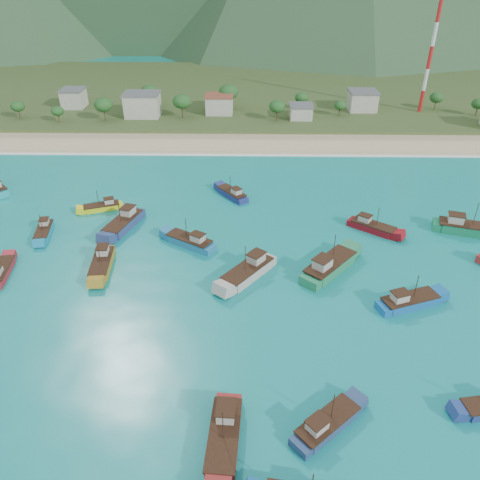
{
  "coord_description": "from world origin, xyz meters",
  "views": [
    {
      "loc": [
        2.89,
        -56.03,
        48.07
      ],
      "look_at": [
        1.6,
        18.0,
        3.0
      ],
      "focal_mm": 35.0,
      "sensor_mm": 36.0,
      "label": 1
    }
  ],
  "objects_px": {
    "boat_14": "(232,194)",
    "boat_29": "(224,437)",
    "boat_7": "(190,242)",
    "boat_15": "(103,207)",
    "boat_18": "(326,425)",
    "boat_0": "(248,272)",
    "boat_5": "(466,229)",
    "boat_2": "(372,228)",
    "boat_27": "(124,224)",
    "boat_26": "(44,232)",
    "boat_6": "(408,302)",
    "boat_23": "(1,272)",
    "boat_20": "(329,267)",
    "radio_tower": "(432,46)",
    "boat_11": "(102,264)"
  },
  "relations": [
    {
      "from": "boat_14",
      "to": "boat_29",
      "type": "distance_m",
      "value": 64.41
    },
    {
      "from": "boat_7",
      "to": "boat_14",
      "type": "distance_m",
      "value": 22.83
    },
    {
      "from": "boat_15",
      "to": "boat_18",
      "type": "xyz_separation_m",
      "value": [
        41.61,
        -55.49,
        0.13
      ]
    },
    {
      "from": "boat_0",
      "to": "boat_5",
      "type": "height_order",
      "value": "boat_5"
    },
    {
      "from": "boat_5",
      "to": "boat_14",
      "type": "height_order",
      "value": "boat_5"
    },
    {
      "from": "boat_2",
      "to": "boat_18",
      "type": "distance_m",
      "value": 49.88
    },
    {
      "from": "boat_0",
      "to": "boat_27",
      "type": "xyz_separation_m",
      "value": [
        -25.75,
        16.83,
        -0.01
      ]
    },
    {
      "from": "boat_7",
      "to": "boat_26",
      "type": "xyz_separation_m",
      "value": [
        -29.94,
        3.84,
        -0.19
      ]
    },
    {
      "from": "boat_0",
      "to": "boat_6",
      "type": "xyz_separation_m",
      "value": [
        25.63,
        -7.67,
        -0.17
      ]
    },
    {
      "from": "boat_18",
      "to": "boat_29",
      "type": "xyz_separation_m",
      "value": [
        -11.99,
        -1.9,
        0.16
      ]
    },
    {
      "from": "boat_0",
      "to": "boat_27",
      "type": "relative_size",
      "value": 0.94
    },
    {
      "from": "boat_7",
      "to": "boat_14",
      "type": "relative_size",
      "value": 1.15
    },
    {
      "from": "boat_6",
      "to": "boat_2",
      "type": "bearing_deg",
      "value": 160.84
    },
    {
      "from": "boat_6",
      "to": "boat_18",
      "type": "distance_m",
      "value": 28.35
    },
    {
      "from": "boat_0",
      "to": "boat_15",
      "type": "height_order",
      "value": "boat_0"
    },
    {
      "from": "boat_5",
      "to": "boat_27",
      "type": "distance_m",
      "value": 69.77
    },
    {
      "from": "boat_15",
      "to": "boat_26",
      "type": "distance_m",
      "value": 13.97
    },
    {
      "from": "boat_23",
      "to": "boat_26",
      "type": "xyz_separation_m",
      "value": [
        2.18,
        14.26,
        -0.03
      ]
    },
    {
      "from": "boat_20",
      "to": "radio_tower",
      "type": "bearing_deg",
      "value": 105.61
    },
    {
      "from": "boat_0",
      "to": "boat_27",
      "type": "distance_m",
      "value": 30.76
    },
    {
      "from": "boat_2",
      "to": "boat_14",
      "type": "relative_size",
      "value": 1.07
    },
    {
      "from": "boat_7",
      "to": "boat_18",
      "type": "bearing_deg",
      "value": -121.42
    },
    {
      "from": "boat_20",
      "to": "boat_27",
      "type": "relative_size",
      "value": 0.99
    },
    {
      "from": "boat_14",
      "to": "boat_27",
      "type": "height_order",
      "value": "boat_27"
    },
    {
      "from": "boat_14",
      "to": "boat_5",
      "type": "bearing_deg",
      "value": -55.13
    },
    {
      "from": "boat_18",
      "to": "boat_26",
      "type": "distance_m",
      "value": 67.49
    },
    {
      "from": "boat_18",
      "to": "boat_23",
      "type": "height_order",
      "value": "boat_18"
    },
    {
      "from": "boat_27",
      "to": "boat_20",
      "type": "bearing_deg",
      "value": 176.72
    },
    {
      "from": "boat_5",
      "to": "boat_15",
      "type": "distance_m",
      "value": 76.85
    },
    {
      "from": "boat_27",
      "to": "boat_5",
      "type": "bearing_deg",
      "value": -163.25
    },
    {
      "from": "boat_2",
      "to": "boat_23",
      "type": "relative_size",
      "value": 1.06
    },
    {
      "from": "boat_7",
      "to": "boat_20",
      "type": "relative_size",
      "value": 0.85
    },
    {
      "from": "boat_5",
      "to": "boat_20",
      "type": "height_order",
      "value": "boat_20"
    },
    {
      "from": "boat_18",
      "to": "boat_23",
      "type": "xyz_separation_m",
      "value": [
        -52.71,
        30.48,
        -0.09
      ]
    },
    {
      "from": "boat_6",
      "to": "boat_23",
      "type": "xyz_separation_m",
      "value": [
        -69.05,
        7.33,
        -0.16
      ]
    },
    {
      "from": "boat_20",
      "to": "boat_5",
      "type": "bearing_deg",
      "value": 66.57
    },
    {
      "from": "boat_2",
      "to": "boat_14",
      "type": "bearing_deg",
      "value": -80.95
    },
    {
      "from": "boat_2",
      "to": "boat_14",
      "type": "height_order",
      "value": "boat_2"
    },
    {
      "from": "boat_18",
      "to": "boat_27",
      "type": "distance_m",
      "value": 59.15
    },
    {
      "from": "boat_7",
      "to": "boat_26",
      "type": "height_order",
      "value": "boat_7"
    },
    {
      "from": "boat_0",
      "to": "boat_14",
      "type": "xyz_separation_m",
      "value": [
        -3.87,
        31.66,
        -0.3
      ]
    },
    {
      "from": "boat_11",
      "to": "boat_29",
      "type": "height_order",
      "value": "boat_29"
    },
    {
      "from": "boat_11",
      "to": "boat_14",
      "type": "height_order",
      "value": "boat_11"
    },
    {
      "from": "boat_7",
      "to": "boat_11",
      "type": "distance_m",
      "value": 16.89
    },
    {
      "from": "boat_0",
      "to": "boat_6",
      "type": "distance_m",
      "value": 26.75
    },
    {
      "from": "boat_2",
      "to": "boat_27",
      "type": "relative_size",
      "value": 0.78
    },
    {
      "from": "boat_0",
      "to": "boat_6",
      "type": "height_order",
      "value": "boat_0"
    },
    {
      "from": "boat_2",
      "to": "boat_11",
      "type": "distance_m",
      "value": 53.46
    },
    {
      "from": "boat_29",
      "to": "boat_23",
      "type": "bearing_deg",
      "value": -34.85
    },
    {
      "from": "boat_11",
      "to": "boat_29",
      "type": "bearing_deg",
      "value": 118.59
    }
  ]
}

